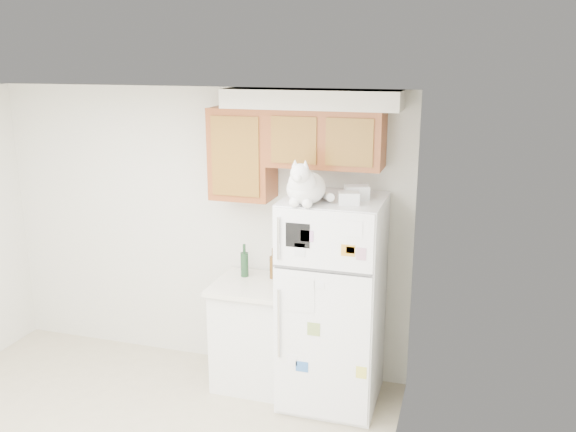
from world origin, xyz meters
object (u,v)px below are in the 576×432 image
at_px(cat, 305,187).
at_px(bottle_green, 244,260).
at_px(base_counter, 254,332).
at_px(storage_box_front, 349,198).
at_px(refrigerator, 332,302).
at_px(storage_box_back, 357,192).
at_px(bottle_amber, 273,263).

bearing_deg(cat, bottle_green, 146.57).
relative_size(cat, bottle_green, 1.75).
bearing_deg(base_counter, cat, -30.99).
xyz_separation_m(storage_box_front, bottle_green, (-0.95, 0.33, -0.68)).
bearing_deg(refrigerator, bottle_green, 167.17).
bearing_deg(base_counter, storage_box_back, -1.80).
relative_size(storage_box_back, storage_box_front, 1.20).
relative_size(refrigerator, bottle_amber, 6.40).
height_order(base_counter, storage_box_front, storage_box_front).
distance_m(storage_box_back, bottle_amber, 1.02).
height_order(refrigerator, storage_box_back, storage_box_back).
height_order(base_counter, cat, cat).
distance_m(base_counter, cat, 1.50).
distance_m(refrigerator, storage_box_front, 0.92).
relative_size(storage_box_back, bottle_green, 0.63).
xyz_separation_m(cat, bottle_green, (-0.65, 0.43, -0.77)).
xyz_separation_m(storage_box_back, storage_box_front, (-0.02, -0.19, -0.01)).
height_order(storage_box_back, bottle_amber, storage_box_back).
bearing_deg(base_counter, refrigerator, -6.09).
bearing_deg(storage_box_front, refrigerator, 118.08).
distance_m(cat, storage_box_front, 0.33).
bearing_deg(cat, refrigerator, 56.35).
bearing_deg(storage_box_front, storage_box_back, 67.15).
distance_m(cat, bottle_green, 1.09).
xyz_separation_m(refrigerator, bottle_green, (-0.81, 0.18, 0.21)).
relative_size(cat, storage_box_back, 2.81).
relative_size(bottle_green, bottle_amber, 1.08).
xyz_separation_m(cat, storage_box_back, (0.33, 0.29, -0.08)).
distance_m(refrigerator, bottle_green, 0.86).
relative_size(base_counter, storage_box_back, 5.11).
height_order(cat, storage_box_back, cat).
distance_m(base_counter, storage_box_back, 1.55).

